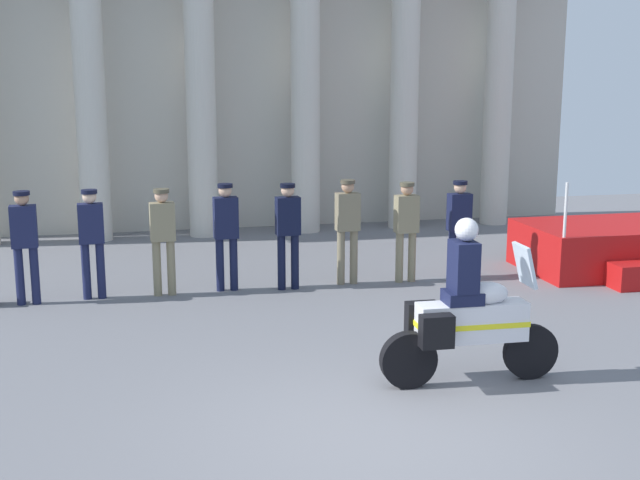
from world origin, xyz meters
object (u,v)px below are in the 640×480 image
reviewing_stand (627,248)px  officer_in_row_5 (348,223)px  officer_in_row_1 (91,235)px  motorcycle_with_rider (466,316)px  officer_in_row_3 (226,228)px  officer_in_row_6 (406,224)px  officer_in_row_2 (163,233)px  officer_in_row_7 (459,221)px  officer_in_row_0 (25,238)px  officer_in_row_4 (288,227)px

reviewing_stand → officer_in_row_5: bearing=178.6°
officer_in_row_1 → motorcycle_with_rider: motorcycle_with_rider is taller
reviewing_stand → officer_in_row_3: bearing=178.9°
officer_in_row_6 → officer_in_row_2: bearing=-3.6°
officer_in_row_7 → officer_in_row_0: bearing=-2.2°
officer_in_row_3 → motorcycle_with_rider: size_ratio=0.83×
officer_in_row_2 → officer_in_row_7: size_ratio=1.01×
officer_in_row_1 → officer_in_row_5: officer_in_row_5 is taller
officer_in_row_6 → motorcycle_with_rider: bearing=76.3°
officer_in_row_6 → officer_in_row_7: (0.96, 0.08, -0.01)m
officer_in_row_4 → officer_in_row_5: 1.03m
officer_in_row_1 → officer_in_row_6: officer_in_row_1 is taller
officer_in_row_1 → officer_in_row_7: bearing=176.9°
officer_in_row_5 → motorcycle_with_rider: bearing=88.6°
officer_in_row_5 → officer_in_row_6: 0.99m
officer_in_row_0 → motorcycle_with_rider: motorcycle_with_rider is taller
officer_in_row_4 → officer_in_row_7: 2.97m
reviewing_stand → officer_in_row_7: reviewing_stand is taller
officer_in_row_1 → motorcycle_with_rider: bearing=129.2°
reviewing_stand → officer_in_row_7: size_ratio=2.14×
officer_in_row_1 → officer_in_row_6: size_ratio=1.02×
officer_in_row_3 → officer_in_row_7: bearing=176.5°
reviewing_stand → officer_in_row_3: (-7.09, 0.14, 0.62)m
officer_in_row_2 → officer_in_row_7: officer_in_row_2 is taller
officer_in_row_3 → officer_in_row_5: (1.99, -0.02, 0.01)m
officer_in_row_3 → motorcycle_with_rider: (2.15, -4.64, -0.23)m
officer_in_row_2 → officer_in_row_1: bearing=-5.3°
reviewing_stand → motorcycle_with_rider: motorcycle_with_rider is taller
officer_in_row_1 → officer_in_row_4: officer_in_row_4 is taller
reviewing_stand → officer_in_row_1: bearing=179.3°
officer_in_row_0 → officer_in_row_2: (2.03, 0.08, -0.02)m
officer_in_row_3 → officer_in_row_6: officer_in_row_3 is taller
reviewing_stand → officer_in_row_1: 9.18m
officer_in_row_4 → reviewing_stand: bearing=176.7°
officer_in_row_4 → officer_in_row_0: bearing=-3.2°
officer_in_row_5 → officer_in_row_3: bearing=-3.9°
officer_in_row_0 → officer_in_row_7: 6.98m
officer_in_row_1 → officer_in_row_2: size_ratio=1.01×
officer_in_row_0 → officer_in_row_6: bearing=177.2°
reviewing_stand → motorcycle_with_rider: bearing=-137.7°
officer_in_row_5 → officer_in_row_6: officer_in_row_5 is taller
officer_in_row_6 → motorcycle_with_rider: 4.63m
officer_in_row_0 → officer_in_row_7: bearing=177.8°
officer_in_row_6 → motorcycle_with_rider: motorcycle_with_rider is taller
officer_in_row_2 → officer_in_row_4: size_ratio=0.98×
reviewing_stand → officer_in_row_0: 10.14m
reviewing_stand → officer_in_row_4: (-6.11, -0.00, 0.62)m
reviewing_stand → officer_in_row_6: 4.15m
officer_in_row_7 → motorcycle_with_rider: size_ratio=0.80×
motorcycle_with_rider → reviewing_stand: bearing=44.1°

